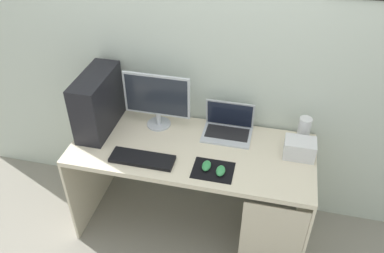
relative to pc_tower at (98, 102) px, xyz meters
The scene contains 12 objects.
ground_plane 1.21m from the pc_tower, ahead, with size 8.00×8.00×0.00m, color gray.
wall_back 0.82m from the pc_tower, 23.42° to the left, with size 4.00×0.05×2.60m.
desk 0.80m from the pc_tower, ahead, with size 1.64×0.69×0.78m.
pc_tower is the anchor object (origin of this frame).
monitor 0.41m from the pc_tower, 15.48° to the left, with size 0.47×0.17×0.42m.
laptop 0.92m from the pc_tower, ahead, with size 0.34×0.23×0.23m.
speaker 1.42m from the pc_tower, ahead, with size 0.08×0.08×0.19m, color silver.
projector 1.40m from the pc_tower, ahead, with size 0.20×0.14×0.13m, color silver.
keyboard 0.53m from the pc_tower, 34.64° to the right, with size 0.42×0.14×0.02m, color black.
mousepad 0.93m from the pc_tower, 17.21° to the right, with size 0.26×0.20×0.01m, color black.
mouse_left 0.89m from the pc_tower, 17.46° to the right, with size 0.06×0.10×0.03m, color #338C4C.
mouse_right 0.98m from the pc_tower, 17.18° to the right, with size 0.06×0.10×0.03m, color #338C4C.
Camera 1 is at (0.47, -2.00, 2.50)m, focal length 37.17 mm.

